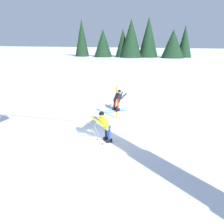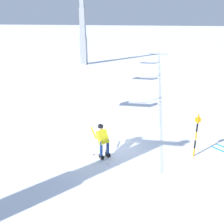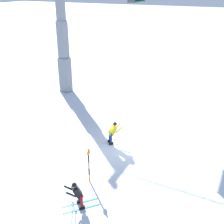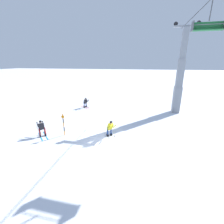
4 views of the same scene
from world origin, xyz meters
name	(u,v)px [view 2 (image 2 of 4)]	position (x,y,z in m)	size (l,w,h in m)	color
ground_plane	(112,146)	(0.00, 0.00, 0.00)	(260.00, 260.00, 0.00)	white
skier_carving_main	(102,138)	(-1.01, 0.26, 0.88)	(1.58, 1.52, 1.66)	white
lift_tower_far	(83,28)	(20.68, 6.99, 4.39)	(0.74, 2.87, 10.50)	gray
trail_marker_pole	(196,134)	(-0.36, -3.78, 1.09)	(0.07, 0.28, 2.02)	orange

